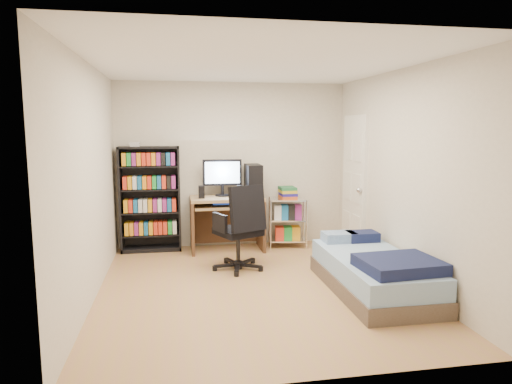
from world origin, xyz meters
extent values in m
cube|color=#AC7B56|center=(0.00, 0.00, -0.02)|extent=(3.50, 4.00, 0.04)
cube|color=white|center=(0.00, 0.00, 2.52)|extent=(3.50, 4.00, 0.04)
cube|color=beige|center=(0.00, 2.02, 1.25)|extent=(3.50, 0.04, 2.50)
cube|color=beige|center=(0.00, -2.02, 1.25)|extent=(3.50, 0.04, 2.50)
cube|color=beige|center=(-1.77, 0.00, 1.25)|extent=(0.04, 4.00, 2.50)
cube|color=beige|center=(1.77, 0.00, 1.25)|extent=(0.04, 4.00, 2.50)
cube|color=black|center=(-1.24, 1.84, 0.77)|extent=(0.87, 0.29, 1.55)
cube|color=black|center=(-1.24, 1.84, 0.24)|extent=(0.81, 0.27, 0.02)
cube|color=red|center=(-1.24, 1.83, 0.35)|extent=(0.76, 0.23, 0.18)
cube|color=black|center=(-1.24, 1.84, 0.58)|extent=(0.81, 0.27, 0.02)
cube|color=#165D9B|center=(-1.24, 1.83, 0.69)|extent=(0.76, 0.23, 0.18)
cube|color=black|center=(-1.24, 1.84, 0.92)|extent=(0.81, 0.27, 0.02)
cube|color=orange|center=(-1.24, 1.83, 1.03)|extent=(0.76, 0.23, 0.18)
cube|color=black|center=(-1.24, 1.84, 1.26)|extent=(0.81, 0.27, 0.02)
cube|color=#1E8D33|center=(-1.24, 1.83, 1.37)|extent=(0.76, 0.23, 0.18)
cube|color=silver|center=(-1.44, 1.84, 1.58)|extent=(0.14, 0.12, 0.06)
cube|color=#9E8051|center=(-0.13, 1.67, 0.78)|extent=(1.07, 0.59, 0.04)
cube|color=#3B2D20|center=(-0.64, 1.67, 0.38)|extent=(0.04, 0.59, 0.76)
cube|color=#3B2D20|center=(0.39, 1.67, 0.38)|extent=(0.04, 0.59, 0.76)
cube|color=#3B2D20|center=(-0.13, 1.95, 0.40)|extent=(1.03, 0.03, 0.70)
cube|color=#9E8051|center=(-0.13, 1.59, 0.68)|extent=(0.97, 0.48, 0.03)
cube|color=black|center=(-0.13, 1.57, 0.70)|extent=(0.47, 0.16, 0.03)
cube|color=black|center=(-0.18, 1.79, 1.16)|extent=(0.58, 0.05, 0.39)
cube|color=silver|center=(-0.18, 1.76, 1.16)|extent=(0.51, 0.01, 0.32)
cube|color=black|center=(0.28, 1.73, 1.04)|extent=(0.21, 0.45, 0.47)
cube|color=black|center=(-0.50, 1.62, 0.90)|extent=(0.09, 0.09, 0.18)
cube|color=black|center=(0.05, 1.57, 0.90)|extent=(0.09, 0.09, 0.18)
cylinder|color=black|center=(-0.09, 0.73, 0.28)|extent=(0.05, 0.05, 0.39)
cube|color=black|center=(-0.09, 0.73, 0.50)|extent=(0.66, 0.66, 0.08)
cube|color=black|center=(0.00, 0.52, 0.83)|extent=(0.50, 0.33, 0.57)
cube|color=black|center=(-0.34, 0.62, 0.64)|extent=(0.16, 0.30, 0.23)
cube|color=black|center=(0.15, 0.84, 0.64)|extent=(0.16, 0.30, 0.23)
cylinder|color=silver|center=(0.52, 1.60, 0.37)|extent=(0.03, 0.03, 0.75)
cylinder|color=silver|center=(1.05, 1.51, 0.37)|extent=(0.03, 0.03, 0.75)
cylinder|color=silver|center=(0.58, 1.97, 0.37)|extent=(0.03, 0.03, 0.75)
cylinder|color=silver|center=(1.12, 1.88, 0.37)|extent=(0.03, 0.03, 0.75)
cube|color=silver|center=(0.82, 1.74, 0.11)|extent=(0.60, 0.47, 0.02)
cube|color=silver|center=(0.82, 1.74, 0.43)|extent=(0.60, 0.47, 0.02)
cube|color=silver|center=(0.82, 1.74, 0.74)|extent=(0.60, 0.47, 0.02)
cube|color=#B44619|center=(0.82, 1.74, 0.83)|extent=(0.28, 0.33, 0.17)
cube|color=brown|center=(1.28, -0.35, 0.09)|extent=(0.90, 1.81, 0.18)
cube|color=#88ABCC|center=(1.28, -0.35, 0.29)|extent=(0.87, 1.77, 0.22)
cube|color=#141A3F|center=(1.32, -0.85, 0.45)|extent=(0.81, 0.68, 0.13)
cube|color=#9DBDDF|center=(1.14, 0.37, 0.46)|extent=(0.41, 0.27, 0.12)
cube|color=#141A3F|center=(1.44, 0.35, 0.46)|extent=(0.38, 0.27, 0.12)
cube|color=#402614|center=(1.28, -0.40, 0.40)|extent=(0.25, 0.20, 0.01)
cube|color=white|center=(1.73, 1.35, 1.00)|extent=(0.05, 0.80, 2.00)
sphere|color=silver|center=(1.67, 1.03, 0.95)|extent=(0.08, 0.08, 0.08)
camera|label=1|loc=(-0.87, -4.96, 1.81)|focal=32.00mm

